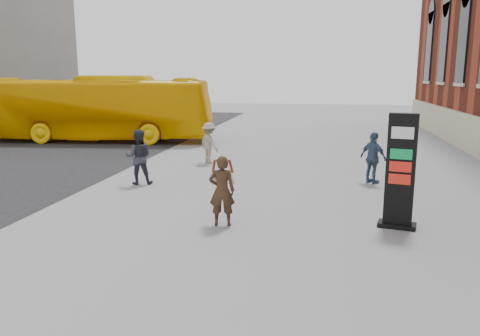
% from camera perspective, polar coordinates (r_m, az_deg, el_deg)
% --- Properties ---
extents(ground, '(100.00, 100.00, 0.00)m').
position_cam_1_polar(ground, '(11.13, -3.82, -7.88)').
color(ground, '#9E9EA3').
extents(info_pylon, '(0.97, 0.63, 2.78)m').
position_cam_1_polar(info_pylon, '(11.78, 18.97, -0.42)').
color(info_pylon, black).
rests_on(info_pylon, ground).
extents(woman, '(0.72, 0.67, 1.75)m').
position_cam_1_polar(woman, '(11.42, -2.22, -2.68)').
color(woman, '#321E15').
rests_on(woman, ground).
extents(bus, '(13.22, 4.35, 3.61)m').
position_cam_1_polar(bus, '(27.49, -17.30, 6.95)').
color(bus, '#F7BB03').
rests_on(bus, road).
extents(pedestrian_a, '(1.06, 0.92, 1.86)m').
position_cam_1_polar(pedestrian_a, '(16.14, -12.25, 1.33)').
color(pedestrian_a, '#2D2E38').
rests_on(pedestrian_a, ground).
extents(pedestrian_b, '(1.24, 1.21, 1.70)m').
position_cam_1_polar(pedestrian_b, '(19.59, -3.76, 3.06)').
color(pedestrian_b, gray).
rests_on(pedestrian_b, ground).
extents(pedestrian_c, '(1.04, 1.03, 1.76)m').
position_cam_1_polar(pedestrian_c, '(16.51, 15.93, 1.20)').
color(pedestrian_c, '#3B506A').
rests_on(pedestrian_c, ground).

